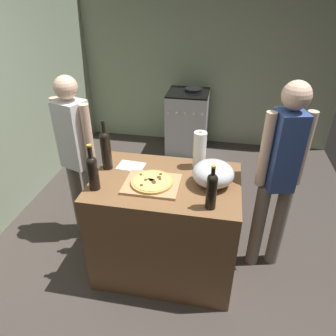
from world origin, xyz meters
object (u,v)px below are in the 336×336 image
mixing_bowl (213,174)px  wine_bottle_amber (212,189)px  pizza (152,182)px  person_in_stripes (77,152)px  stove (187,122)px  person_in_red (280,173)px  wine_bottle_clear (106,149)px  paper_towel_roll (200,150)px  wine_bottle_dark (93,171)px

mixing_bowl → wine_bottle_amber: wine_bottle_amber is taller
pizza → person_in_stripes: (-0.76, 0.37, -0.03)m
mixing_bowl → stove: size_ratio=0.33×
pizza → person_in_red: (0.92, 0.28, 0.00)m
person_in_stripes → wine_bottle_amber: bearing=-24.8°
mixing_bowl → wine_bottle_amber: (0.00, -0.28, 0.05)m
wine_bottle_clear → wine_bottle_amber: wine_bottle_clear is taller
mixing_bowl → pizza: bearing=-167.8°
mixing_bowl → paper_towel_roll: paper_towel_roll is taller
pizza → wine_bottle_clear: 0.46m
mixing_bowl → person_in_red: bearing=21.0°
mixing_bowl → stove: mixing_bowl is taller
wine_bottle_amber → person_in_stripes: 1.32m
wine_bottle_clear → mixing_bowl: bearing=-5.6°
wine_bottle_clear → stove: (0.37, 2.16, -0.62)m
pizza → stove: size_ratio=0.33×
paper_towel_roll → person_in_stripes: size_ratio=0.19×
paper_towel_roll → stove: size_ratio=0.33×
wine_bottle_clear → person_in_red: (1.33, 0.11, -0.14)m
mixing_bowl → wine_bottle_dark: size_ratio=0.87×
mixing_bowl → wine_bottle_amber: bearing=-89.2°
wine_bottle_amber → person_in_stripes: bearing=155.2°
paper_towel_roll → wine_bottle_clear: 0.73m
wine_bottle_dark → person_in_red: (1.32, 0.40, -0.11)m
wine_bottle_dark → wine_bottle_amber: 0.83m
wine_bottle_dark → wine_bottle_amber: size_ratio=1.10×
stove → person_in_stripes: bearing=-110.2°
mixing_bowl → wine_bottle_dark: 0.85m
pizza → wine_bottle_clear: bearing=156.4°
person_in_red → wine_bottle_dark: bearing=-163.2°
pizza → person_in_stripes: person_in_stripes is taller
paper_towel_roll → person_in_stripes: 1.08m
wine_bottle_amber → person_in_red: (0.49, 0.47, -0.11)m
person_in_red → wine_bottle_clear: bearing=-175.4°
mixing_bowl → person_in_stripes: size_ratio=0.19×
wine_bottle_clear → wine_bottle_amber: size_ratio=1.26×
wine_bottle_amber → stove: (-0.47, 2.52, -0.59)m
person_in_stripes → stove: bearing=69.8°
stove → person_in_stripes: 2.14m
person_in_red → mixing_bowl: bearing=-159.0°
mixing_bowl → person_in_red: person_in_red is taller
stove → wine_bottle_clear: bearing=-99.7°
paper_towel_roll → person_in_stripes: (-1.07, 0.04, -0.15)m
pizza → paper_towel_roll: paper_towel_roll is taller
stove → person_in_red: bearing=-65.0°
wine_bottle_clear → person_in_red: bearing=4.6°
wine_bottle_dark → person_in_stripes: person_in_stripes is taller
paper_towel_roll → stove: (-0.34, 2.00, -0.60)m
paper_towel_roll → person_in_red: (0.62, -0.05, -0.12)m
mixing_bowl → person_in_stripes: person_in_stripes is taller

